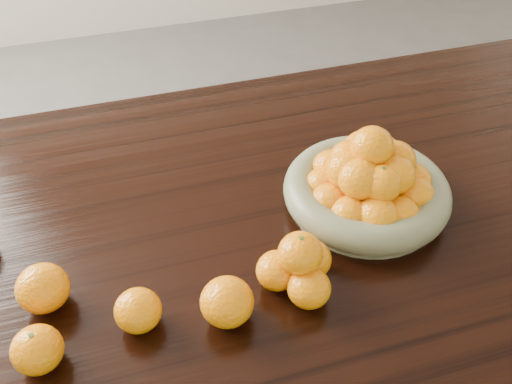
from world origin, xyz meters
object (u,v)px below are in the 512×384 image
object	(u,v)px
dining_table	(230,253)
loose_orange_0	(37,350)
fruit_bowl	(368,184)
orange_pyramid	(299,267)

from	to	relation	value
dining_table	loose_orange_0	world-z (taller)	loose_orange_0
fruit_bowl	loose_orange_0	world-z (taller)	fruit_bowl
dining_table	fruit_bowl	distance (m)	0.31
orange_pyramid	fruit_bowl	bearing A→B (deg)	37.73
dining_table	orange_pyramid	distance (m)	0.24
fruit_bowl	orange_pyramid	world-z (taller)	fruit_bowl
orange_pyramid	dining_table	bearing A→B (deg)	111.62
orange_pyramid	loose_orange_0	distance (m)	0.42
dining_table	orange_pyramid	bearing A→B (deg)	-68.38
fruit_bowl	loose_orange_0	size ratio (longest dim) A/B	4.17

